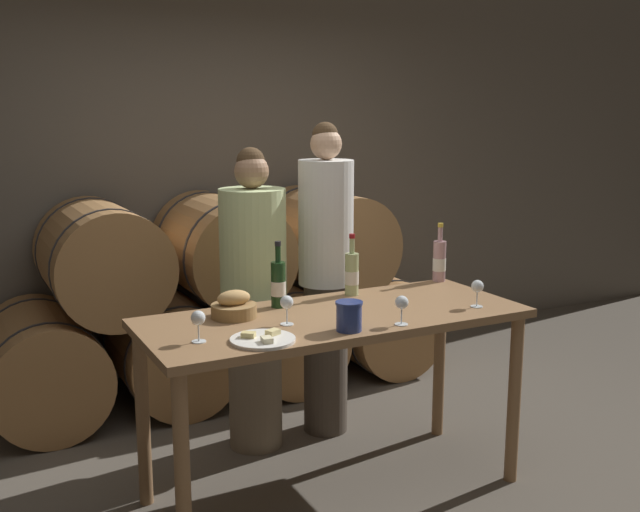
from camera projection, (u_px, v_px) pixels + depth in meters
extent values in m
plane|color=#564F44|center=(334.00, 491.00, 3.67)|extent=(10.00, 10.00, 0.00)
cube|color=#60594F|center=(190.00, 144.00, 5.21)|extent=(10.00, 0.12, 3.20)
cylinder|color=#9E7042|center=(43.00, 366.00, 4.44)|extent=(0.68, 0.93, 0.68)
cylinder|color=#2D2D33|center=(50.00, 382.00, 4.18)|extent=(0.69, 0.02, 0.69)
cylinder|color=#2D2D33|center=(36.00, 352.00, 4.69)|extent=(0.69, 0.02, 0.69)
cylinder|color=#9E7042|center=(167.00, 348.00, 4.78)|extent=(0.68, 0.93, 0.68)
cylinder|color=#2D2D33|center=(181.00, 362.00, 4.52)|extent=(0.69, 0.02, 0.69)
cylinder|color=#2D2D33|center=(155.00, 336.00, 5.03)|extent=(0.69, 0.02, 0.69)
cylinder|color=#9E7042|center=(276.00, 332.00, 5.12)|extent=(0.68, 0.93, 0.68)
cylinder|color=#2D2D33|center=(294.00, 344.00, 4.86)|extent=(0.69, 0.02, 0.69)
cylinder|color=#2D2D33|center=(259.00, 321.00, 5.38)|extent=(0.69, 0.02, 0.69)
cylinder|color=#9E7042|center=(371.00, 318.00, 5.46)|extent=(0.68, 0.93, 0.68)
cylinder|color=#2D2D33|center=(393.00, 328.00, 5.20)|extent=(0.69, 0.02, 0.69)
cylinder|color=#2D2D33|center=(351.00, 309.00, 5.72)|extent=(0.69, 0.02, 0.69)
cylinder|color=#9E7042|center=(102.00, 260.00, 4.49)|extent=(0.68, 0.93, 0.68)
cylinder|color=#2D2D33|center=(112.00, 269.00, 4.23)|extent=(0.69, 0.02, 0.69)
cylinder|color=#2D2D33|center=(92.00, 252.00, 4.75)|extent=(0.69, 0.02, 0.69)
cylinder|color=#9E7042|center=(221.00, 249.00, 4.83)|extent=(0.68, 0.93, 0.68)
cylinder|color=#2D2D33|center=(238.00, 257.00, 4.57)|extent=(0.69, 0.02, 0.69)
cylinder|color=#2D2D33|center=(206.00, 242.00, 5.09)|extent=(0.69, 0.02, 0.69)
cylinder|color=#9E7042|center=(325.00, 240.00, 5.17)|extent=(0.68, 0.93, 0.68)
cylinder|color=#2D2D33|center=(346.00, 247.00, 4.91)|extent=(0.69, 0.02, 0.69)
cylinder|color=#2D2D33|center=(306.00, 234.00, 5.43)|extent=(0.69, 0.02, 0.69)
cylinder|color=olive|center=(182.00, 475.00, 2.93)|extent=(0.06, 0.06, 0.86)
cylinder|color=olive|center=(514.00, 399.00, 3.69)|extent=(0.06, 0.06, 0.86)
cylinder|color=olive|center=(143.00, 418.00, 3.47)|extent=(0.06, 0.06, 0.86)
cylinder|color=olive|center=(439.00, 362.00, 4.23)|extent=(0.06, 0.06, 0.86)
cube|color=olive|center=(334.00, 318.00, 3.50)|extent=(1.81, 0.74, 0.04)
cylinder|color=#756651|center=(255.00, 376.00, 4.10)|extent=(0.29, 0.29, 0.80)
cylinder|color=beige|center=(253.00, 248.00, 3.96)|extent=(0.36, 0.36, 0.63)
sphere|color=#997051|center=(252.00, 171.00, 3.88)|extent=(0.18, 0.18, 0.18)
sphere|color=#47331E|center=(251.00, 161.00, 3.88)|extent=(0.15, 0.15, 0.15)
cylinder|color=#4C4238|center=(326.00, 358.00, 4.29)|extent=(0.25, 0.25, 0.87)
cylinder|color=silver|center=(326.00, 223.00, 4.14)|extent=(0.31, 0.31, 0.69)
sphere|color=tan|center=(326.00, 144.00, 4.06)|extent=(0.17, 0.17, 0.17)
sphere|color=#47331E|center=(325.00, 135.00, 4.06)|extent=(0.14, 0.14, 0.14)
cylinder|color=#193819|center=(278.00, 285.00, 3.59)|extent=(0.07, 0.07, 0.22)
cylinder|color=#193819|center=(278.00, 254.00, 3.57)|extent=(0.03, 0.03, 0.08)
cylinder|color=black|center=(278.00, 244.00, 3.56)|extent=(0.03, 0.03, 0.02)
cylinder|color=white|center=(278.00, 288.00, 3.60)|extent=(0.07, 0.07, 0.07)
cylinder|color=#ADBC7F|center=(352.00, 274.00, 3.83)|extent=(0.07, 0.07, 0.22)
cylinder|color=#ADBC7F|center=(352.00, 246.00, 3.80)|extent=(0.03, 0.03, 0.08)
cylinder|color=maroon|center=(352.00, 236.00, 3.79)|extent=(0.03, 0.03, 0.02)
cylinder|color=white|center=(352.00, 278.00, 3.84)|extent=(0.07, 0.07, 0.07)
cylinder|color=#BC8E93|center=(439.00, 261.00, 4.14)|extent=(0.07, 0.07, 0.22)
cylinder|color=#BC8E93|center=(440.00, 234.00, 4.11)|extent=(0.03, 0.03, 0.08)
cylinder|color=gold|center=(441.00, 225.00, 4.10)|extent=(0.03, 0.03, 0.02)
cylinder|color=white|center=(439.00, 264.00, 4.14)|extent=(0.07, 0.07, 0.07)
cylinder|color=navy|center=(349.00, 316.00, 3.22)|extent=(0.11, 0.11, 0.13)
cylinder|color=navy|center=(349.00, 303.00, 3.21)|extent=(0.12, 0.12, 0.01)
cylinder|color=olive|center=(234.00, 311.00, 3.43)|extent=(0.21, 0.21, 0.06)
ellipsoid|color=tan|center=(234.00, 298.00, 3.42)|extent=(0.16, 0.09, 0.07)
cylinder|color=white|center=(263.00, 340.00, 3.08)|extent=(0.27, 0.27, 0.01)
cube|color=beige|center=(273.00, 332.00, 3.12)|extent=(0.07, 0.06, 0.02)
cube|color=#E0CC7F|center=(248.00, 335.00, 3.09)|extent=(0.07, 0.07, 0.02)
cube|color=beige|center=(267.00, 340.00, 3.02)|extent=(0.05, 0.06, 0.02)
cylinder|color=white|center=(199.00, 341.00, 3.07)|extent=(0.06, 0.06, 0.00)
cylinder|color=white|center=(199.00, 332.00, 3.06)|extent=(0.01, 0.01, 0.07)
sphere|color=white|center=(198.00, 318.00, 3.05)|extent=(0.06, 0.06, 0.06)
cylinder|color=white|center=(287.00, 324.00, 3.32)|extent=(0.06, 0.06, 0.00)
cylinder|color=white|center=(287.00, 316.00, 3.31)|extent=(0.01, 0.01, 0.07)
sphere|color=white|center=(287.00, 302.00, 3.30)|extent=(0.06, 0.06, 0.06)
cylinder|color=white|center=(401.00, 324.00, 3.32)|extent=(0.06, 0.06, 0.00)
cylinder|color=white|center=(401.00, 316.00, 3.31)|extent=(0.01, 0.01, 0.07)
sphere|color=white|center=(402.00, 302.00, 3.30)|extent=(0.06, 0.06, 0.06)
cylinder|color=white|center=(477.00, 306.00, 3.62)|extent=(0.06, 0.06, 0.00)
cylinder|color=white|center=(477.00, 299.00, 3.61)|extent=(0.01, 0.01, 0.07)
sphere|color=white|center=(477.00, 286.00, 3.60)|extent=(0.06, 0.06, 0.06)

